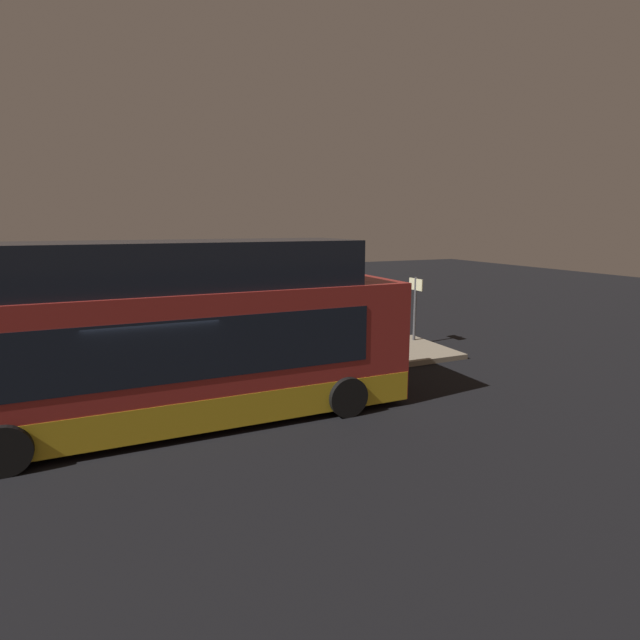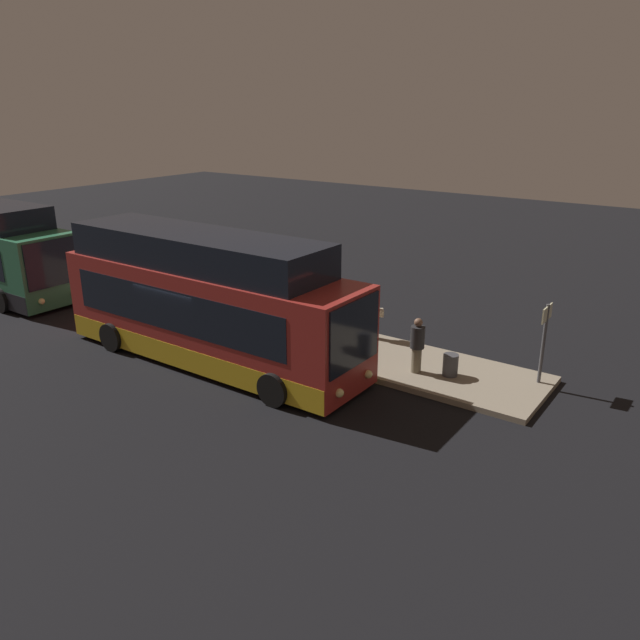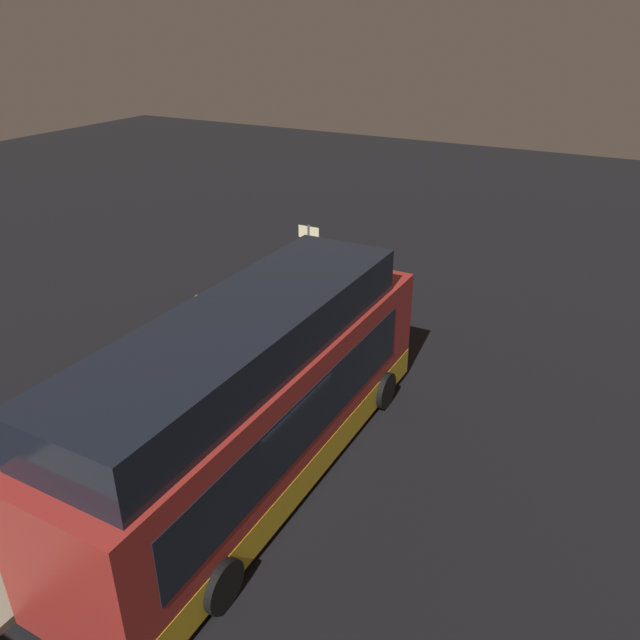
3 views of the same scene
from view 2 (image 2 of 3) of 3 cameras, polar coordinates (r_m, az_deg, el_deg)
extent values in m
plane|color=black|center=(20.24, -11.26, -3.34)|extent=(80.00, 80.00, 0.00)
cube|color=gray|center=(22.35, -5.39, -0.61)|extent=(20.00, 3.20, 0.16)
cube|color=maroon|center=(19.36, -10.01, 0.71)|extent=(10.40, 2.60, 2.84)
cube|color=gold|center=(19.73, -9.83, -2.25)|extent=(10.35, 2.62, 0.70)
cube|color=black|center=(19.44, -10.61, 1.80)|extent=(8.53, 2.63, 1.25)
cube|color=black|center=(16.11, 3.18, -1.32)|extent=(0.06, 2.28, 1.82)
sphere|color=#F9E58C|center=(17.20, 4.43, -4.96)|extent=(0.24, 0.24, 0.24)
sphere|color=#F9E58C|center=(16.10, 1.78, -6.68)|extent=(0.24, 0.24, 0.24)
cylinder|color=black|center=(18.55, 0.83, -3.53)|extent=(0.94, 0.30, 0.94)
cylinder|color=black|center=(16.66, -4.26, -6.35)|extent=(0.94, 0.30, 0.94)
cylinder|color=black|center=(22.81, -13.30, 0.38)|extent=(0.94, 0.30, 0.94)
cylinder|color=black|center=(21.30, -18.48, -1.48)|extent=(0.94, 0.30, 0.94)
cube|color=black|center=(19.14, -11.23, 6.40)|extent=(8.84, 2.39, 1.00)
cube|color=black|center=(25.56, -23.23, 4.80)|extent=(0.06, 2.22, 1.76)
sphere|color=#F9E58C|center=(26.22, -21.56, 2.35)|extent=(0.24, 0.24, 0.24)
sphere|color=#F9E58C|center=(25.54, -24.11, 1.57)|extent=(0.24, 0.24, 0.24)
cylinder|color=black|center=(28.02, -22.62, 2.94)|extent=(0.96, 0.30, 0.96)
cylinder|color=black|center=(26.84, -27.08, 1.62)|extent=(0.96, 0.30, 0.96)
cylinder|color=#2D2D33|center=(20.31, -1.70, -1.14)|extent=(0.42, 0.42, 0.82)
cylinder|color=#CC6B8C|center=(20.05, -1.72, 0.90)|extent=(0.59, 0.59, 0.71)
sphere|color=beige|center=(19.90, -1.73, 2.23)|extent=(0.27, 0.27, 0.27)
cube|color=#598C59|center=(20.12, -2.59, 0.04)|extent=(0.29, 0.30, 0.24)
cylinder|color=#6B604C|center=(20.91, 4.78, -0.55)|extent=(0.38, 0.38, 0.84)
cylinder|color=#CC6B8C|center=(20.65, 4.84, 1.50)|extent=(0.54, 0.54, 0.73)
sphere|color=beige|center=(20.51, 4.88, 2.84)|extent=(0.27, 0.27, 0.27)
cube|color=beige|center=(20.78, 5.62, 0.67)|extent=(0.28, 0.31, 0.24)
cylinder|color=#6B604C|center=(18.47, 8.80, -3.62)|extent=(0.41, 0.41, 0.76)
cylinder|color=#262628|center=(18.21, 8.91, -1.56)|extent=(0.59, 0.59, 0.66)
sphere|color=brown|center=(18.05, 8.98, -0.22)|extent=(0.25, 0.25, 0.25)
cube|color=#598C59|center=(20.75, 2.69, -0.80)|extent=(0.34, 0.26, 0.75)
cylinder|color=black|center=(20.58, 2.71, 0.48)|extent=(0.02, 0.02, 0.24)
cylinder|color=#4C4C51|center=(18.36, 19.74, -2.09)|extent=(0.10, 0.10, 2.32)
cube|color=beige|center=(18.07, 20.06, 0.57)|extent=(0.04, 0.79, 0.42)
cylinder|color=#3F3F44|center=(18.43, 11.84, -4.04)|extent=(0.44, 0.44, 0.65)
camera|label=1|loc=(15.14, -46.23, 0.67)|focal=28.00mm
camera|label=3|loc=(23.04, -40.43, 18.13)|focal=35.00mm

